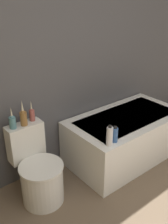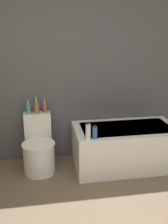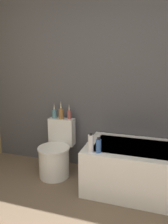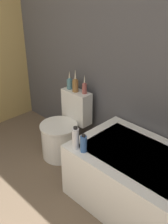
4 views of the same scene
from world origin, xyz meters
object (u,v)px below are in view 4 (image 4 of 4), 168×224
toilet (64,132)px  vase_gold (70,83)px  shampoo_bottle_short (84,144)px  vase_silver (75,84)px  vase_bronze (84,87)px  bathtub (149,187)px  shampoo_bottle_tall (76,138)px

toilet → vase_gold: vase_gold is taller
vase_gold → shampoo_bottle_short: bearing=-35.3°
toilet → vase_silver: vase_silver is taller
toilet → shampoo_bottle_short: (0.68, -0.35, 0.34)m
vase_gold → vase_bronze: (0.22, 0.02, -0.00)m
bathtub → toilet: (-1.18, 0.05, 0.01)m
vase_gold → shampoo_bottle_tall: 0.92m
vase_silver → vase_bronze: bearing=17.9°
vase_gold → vase_silver: 0.11m
toilet → shampoo_bottle_tall: bearing=-31.2°
bathtub → vase_silver: vase_silver is taller
vase_bronze → shampoo_bottle_short: vase_bronze is taller
vase_bronze → shampoo_bottle_tall: (0.49, -0.60, -0.16)m
vase_bronze → shampoo_bottle_short: (0.57, -0.58, -0.18)m
bathtub → vase_bronze: (-1.08, 0.28, 0.53)m
vase_gold → vase_bronze: size_ratio=1.00×
bathtub → vase_bronze: bearing=165.3°
shampoo_bottle_short → shampoo_bottle_tall: bearing=-171.0°
vase_silver → shampoo_bottle_tall: size_ratio=1.20×
toilet → shampoo_bottle_tall: shampoo_bottle_tall is taller
bathtub → vase_silver: bearing=168.2°
vase_bronze → shampoo_bottle_tall: bearing=-50.7°
vase_bronze → shampoo_bottle_tall: vase_bronze is taller
vase_bronze → shampoo_bottle_short: size_ratio=1.24×
shampoo_bottle_tall → shampoo_bottle_short: size_ratio=1.25×
vase_gold → toilet: bearing=-62.9°
shampoo_bottle_tall → vase_silver: bearing=136.7°
vase_gold → vase_bronze: 0.22m
bathtub → vase_gold: bearing=168.7°
vase_silver → bathtub: bearing=-11.8°
toilet → shampoo_bottle_tall: (0.60, -0.36, 0.37)m
vase_silver → vase_gold: bearing=174.3°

